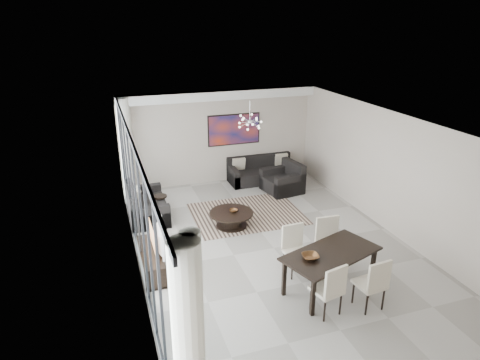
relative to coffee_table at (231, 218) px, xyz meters
name	(u,v)px	position (x,y,z in m)	size (l,w,h in m)	color
room_shell	(295,187)	(1.05, -1.34, 1.23)	(6.00, 9.00, 2.90)	#A8A39B
window_wall	(141,206)	(-2.27, -1.34, 1.25)	(0.37, 8.95, 2.90)	silver
soffit	(219,95)	(0.59, 2.96, 2.55)	(5.98, 0.40, 0.26)	white
painting	(234,130)	(1.09, 3.13, 1.43)	(1.68, 0.04, 0.98)	#BE391A
chandelier	(250,122)	(0.89, 1.16, 2.13)	(0.66, 0.66, 0.71)	silver
rug	(247,214)	(0.61, 0.55, -0.21)	(2.86, 2.20, 0.01)	black
coffee_table	(231,218)	(0.00, 0.00, 0.00)	(1.10, 1.10, 0.38)	black
bowl_coffee	(234,211)	(0.06, 0.00, 0.20)	(0.22, 0.22, 0.07)	brown
sofa_main	(262,173)	(1.89, 2.72, 0.05)	(2.14, 0.87, 0.78)	black
loveseat	(146,207)	(-1.96, 1.21, 0.07)	(0.95, 1.68, 0.84)	black
armchair	(283,182)	(2.18, 1.71, 0.08)	(1.14, 1.19, 0.88)	black
side_table	(161,201)	(-1.55, 1.37, 0.11)	(0.36, 0.36, 0.49)	black
tv_console	(151,261)	(-2.17, -1.38, 0.02)	(0.42, 1.49, 0.47)	black
television	(157,238)	(-2.01, -1.40, 0.53)	(0.97, 0.13, 0.56)	gray
dining_table	(331,256)	(1.00, -3.09, 0.48)	(2.09, 1.50, 0.79)	black
dining_chair_sw	(331,287)	(0.59, -3.81, 0.37)	(0.56, 0.56, 1.02)	beige
dining_chair_se	(374,281)	(1.39, -3.91, 0.38)	(0.52, 0.52, 1.03)	beige
dining_chair_nw	(294,245)	(0.62, -2.32, 0.37)	(0.49, 0.49, 1.02)	beige
dining_chair_ne	(329,239)	(1.38, -2.36, 0.41)	(0.53, 0.53, 1.09)	beige
bowl_dining	(310,257)	(0.52, -3.16, 0.61)	(0.31, 0.31, 0.08)	brown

